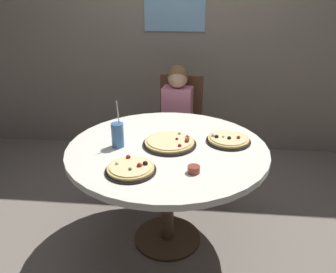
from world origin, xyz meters
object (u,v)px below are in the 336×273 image
at_px(soda_cup, 118,135).
at_px(chair_wooden, 179,121).
at_px(pizza_cheese, 131,169).
at_px(pizza_veggie, 170,143).
at_px(diner_child, 175,133).
at_px(dining_table, 167,159).
at_px(sauce_bowl, 194,169).
at_px(pizza_pepperoni, 228,140).

bearing_deg(soda_cup, chair_wooden, 72.57).
height_order(pizza_cheese, soda_cup, soda_cup).
distance_m(pizza_veggie, pizza_cheese, 0.41).
relative_size(pizza_veggie, pizza_cheese, 1.22).
distance_m(diner_child, pizza_cheese, 1.23).
relative_size(diner_child, pizza_cheese, 3.73).
relative_size(dining_table, pizza_veggie, 3.71).
height_order(pizza_veggie, pizza_cheese, same).
bearing_deg(pizza_veggie, dining_table, -119.27).
height_order(dining_table, soda_cup, soda_cup).
distance_m(chair_wooden, sauce_bowl, 1.37).
relative_size(pizza_cheese, sauce_bowl, 4.14).
bearing_deg(chair_wooden, dining_table, -90.64).
bearing_deg(pizza_pepperoni, soda_cup, -169.04).
height_order(diner_child, pizza_cheese, diner_child).
distance_m(dining_table, pizza_veggie, 0.11).
distance_m(chair_wooden, pizza_veggie, 1.02).
distance_m(dining_table, chair_wooden, 1.03).
bearing_deg(diner_child, pizza_cheese, -97.83).
distance_m(dining_table, sauce_bowl, 0.38).
xyz_separation_m(dining_table, pizza_cheese, (-0.17, -0.34, 0.10)).
bearing_deg(pizza_cheese, chair_wooden, 82.34).
xyz_separation_m(chair_wooden, pizza_pepperoni, (0.39, -0.91, 0.24)).
height_order(chair_wooden, pizza_pepperoni, chair_wooden).
xyz_separation_m(pizza_pepperoni, sauce_bowl, (-0.22, -0.43, 0.00)).
bearing_deg(sauce_bowl, pizza_pepperoni, 63.35).
distance_m(dining_table, pizza_cheese, 0.40).
relative_size(dining_table, sauce_bowl, 18.67).
relative_size(chair_wooden, sauce_bowl, 13.57).
bearing_deg(pizza_cheese, pizza_veggie, 63.20).
distance_m(dining_table, pizza_pepperoni, 0.43).
xyz_separation_m(diner_child, sauce_bowl, (0.19, -1.16, 0.29)).
height_order(pizza_pepperoni, sauce_bowl, pizza_pepperoni).
distance_m(pizza_veggie, sauce_bowl, 0.39).
distance_m(diner_child, sauce_bowl, 1.21).
height_order(dining_table, pizza_pepperoni, pizza_pepperoni).
bearing_deg(dining_table, pizza_veggie, 60.73).
height_order(chair_wooden, sauce_bowl, chair_wooden).
xyz_separation_m(dining_table, soda_cup, (-0.32, -0.03, 0.17)).
bearing_deg(dining_table, pizza_pepperoni, 15.70).
relative_size(chair_wooden, pizza_veggie, 2.69).
bearing_deg(diner_child, dining_table, -89.36).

